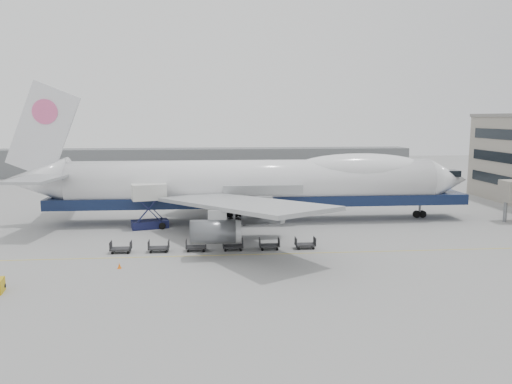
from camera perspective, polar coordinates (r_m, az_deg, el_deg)
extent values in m
plane|color=gray|center=(61.21, 0.70, -5.61)|extent=(260.00, 260.00, 0.00)
cube|color=gold|center=(55.44, 1.33, -7.11)|extent=(60.00, 0.15, 0.01)
cylinder|color=slate|center=(80.25, 26.59, -2.02)|extent=(0.50, 0.50, 3.00)
cube|color=slate|center=(129.61, -6.85, 3.42)|extent=(110.00, 8.00, 7.00)
cylinder|color=white|center=(71.90, -0.25, 1.15)|extent=(52.00, 6.40, 6.40)
cube|color=#101C3D|center=(72.36, 0.54, -0.86)|extent=(60.00, 5.76, 1.50)
cone|color=white|center=(79.74, 21.00, 1.31)|extent=(6.00, 6.40, 6.40)
cone|color=white|center=(75.64, -23.95, 1.23)|extent=(9.00, 6.40, 6.40)
ellipsoid|color=white|center=(74.63, 11.78, 2.60)|extent=(20.67, 5.78, 4.56)
cube|color=white|center=(74.69, -23.18, 6.51)|extent=(10.52, 0.50, 13.56)
cylinder|color=pink|center=(74.52, -22.92, 8.45)|extent=(3.40, 0.30, 3.40)
cube|color=#9EA0A3|center=(57.69, -2.03, -1.30)|extent=(20.35, 26.74, 2.26)
cube|color=#9EA0A3|center=(85.94, -3.05, 1.95)|extent=(20.35, 26.74, 2.26)
cylinder|color=#595B60|center=(90.85, -5.04, 0.89)|extent=(4.80, 2.60, 2.60)
cylinder|color=#595B60|center=(82.16, -0.84, 0.11)|extent=(4.80, 2.60, 2.60)
cylinder|color=#595B60|center=(62.51, 0.52, -2.58)|extent=(4.80, 2.60, 2.60)
cylinder|color=#595B60|center=(53.42, -4.97, -4.54)|extent=(4.80, 2.60, 2.60)
cylinder|color=slate|center=(78.72, 18.21, -1.92)|extent=(0.36, 0.36, 2.50)
cylinder|color=black|center=(78.84, 18.18, -2.42)|extent=(1.10, 0.45, 1.10)
cylinder|color=slate|center=(69.48, -2.51, -2.84)|extent=(0.36, 0.36, 2.50)
cylinder|color=black|center=(69.62, -2.51, -3.41)|extent=(1.10, 0.45, 1.10)
cylinder|color=slate|center=(75.36, -2.72, -1.94)|extent=(0.36, 0.36, 2.50)
cylinder|color=black|center=(75.49, -2.72, -2.47)|extent=(1.10, 0.45, 1.10)
cube|color=#161A43|center=(69.59, -12.03, -3.61)|extent=(5.30, 3.46, 1.07)
cube|color=silver|center=(68.80, -12.14, 0.03)|extent=(4.97, 3.55, 2.15)
cube|color=#161A43|center=(68.11, -12.20, -1.94)|extent=(3.41, 0.96, 3.85)
cube|color=#161A43|center=(70.20, -11.98, -1.62)|extent=(3.41, 0.96, 3.85)
cube|color=slate|center=(70.34, -11.99, 0.22)|extent=(2.56, 1.71, 0.15)
cylinder|color=black|center=(68.91, -13.57, -3.86)|extent=(0.88, 0.34, 0.88)
cylinder|color=black|center=(70.79, -13.35, -3.53)|extent=(0.88, 0.34, 0.88)
cylinder|color=black|center=(68.47, -10.66, -3.85)|extent=(0.88, 0.34, 0.88)
cylinder|color=black|center=(70.37, -10.51, -3.51)|extent=(0.88, 0.34, 0.88)
cylinder|color=black|center=(49.48, -27.16, -9.56)|extent=(0.78, 0.33, 0.78)
cone|color=orange|center=(52.15, -15.35, -8.11)|extent=(0.37, 0.37, 0.58)
cube|color=orange|center=(52.23, -15.34, -8.40)|extent=(0.39, 0.39, 0.03)
cube|color=#2D2D30|center=(57.87, -15.18, -6.29)|extent=(2.30, 1.35, 0.18)
cube|color=#2D2D30|center=(57.97, -16.27, -5.90)|extent=(0.08, 1.35, 0.90)
cube|color=#2D2D30|center=(57.58, -14.11, -5.91)|extent=(0.08, 1.35, 0.90)
cylinder|color=black|center=(57.58, -16.10, -6.71)|extent=(0.30, 0.12, 0.30)
cylinder|color=black|center=(58.62, -15.90, -6.43)|extent=(0.30, 0.12, 0.30)
cylinder|color=black|center=(57.28, -14.42, -6.72)|extent=(0.30, 0.12, 0.30)
cylinder|color=black|center=(58.32, -14.25, -6.44)|extent=(0.30, 0.12, 0.30)
cube|color=#2D2D30|center=(57.28, -11.05, -6.30)|extent=(2.30, 1.35, 0.18)
cube|color=#2D2D30|center=(57.31, -12.16, -5.91)|extent=(0.08, 1.35, 0.90)
cube|color=#2D2D30|center=(57.07, -9.96, -5.90)|extent=(0.08, 1.35, 0.90)
cylinder|color=black|center=(56.92, -11.96, -6.73)|extent=(0.30, 0.12, 0.30)
cylinder|color=black|center=(57.98, -11.83, -6.44)|extent=(0.30, 0.12, 0.30)
cylinder|color=black|center=(56.74, -10.24, -6.73)|extent=(0.30, 0.12, 0.30)
cylinder|color=black|center=(57.80, -10.15, -6.44)|extent=(0.30, 0.12, 0.30)
cube|color=#2D2D30|center=(56.99, -6.86, -6.27)|extent=(2.30, 1.35, 0.18)
cube|color=#2D2D30|center=(56.94, -7.98, -5.89)|extent=(0.08, 1.35, 0.90)
cube|color=#2D2D30|center=(56.86, -5.76, -5.87)|extent=(0.08, 1.35, 0.90)
cylinder|color=black|center=(56.57, -7.74, -6.72)|extent=(0.30, 0.12, 0.30)
cylinder|color=black|center=(57.63, -7.69, -6.43)|extent=(0.30, 0.12, 0.30)
cylinder|color=black|center=(56.51, -6.01, -6.70)|extent=(0.30, 0.12, 0.30)
cylinder|color=black|center=(57.58, -5.99, -6.41)|extent=(0.30, 0.12, 0.30)
cube|color=#2D2D30|center=(57.00, -2.65, -6.22)|extent=(2.30, 1.35, 0.18)
cube|color=#2D2D30|center=(56.87, -3.77, -5.84)|extent=(0.08, 1.35, 0.90)
cube|color=#2D2D30|center=(56.96, -1.55, -5.81)|extent=(0.08, 1.35, 0.90)
cylinder|color=black|center=(56.52, -3.49, -6.67)|extent=(0.30, 0.12, 0.30)
cylinder|color=black|center=(57.58, -3.53, -6.38)|extent=(0.30, 0.12, 0.30)
cylinder|color=black|center=(56.59, -1.76, -6.63)|extent=(0.30, 0.12, 0.30)
cylinder|color=black|center=(57.65, -1.83, -6.35)|extent=(0.30, 0.12, 0.30)
cube|color=#2D2D30|center=(57.32, 1.53, -6.13)|extent=(2.30, 1.35, 0.18)
cube|color=#2D2D30|center=(57.11, 0.43, -5.76)|extent=(0.08, 1.35, 0.90)
cube|color=#2D2D30|center=(57.35, 2.63, -5.71)|extent=(0.08, 1.35, 0.90)
cylinder|color=black|center=(56.78, 0.74, -6.58)|extent=(0.30, 0.12, 0.30)
cylinder|color=black|center=(57.84, 0.62, -6.30)|extent=(0.30, 0.12, 0.30)
cylinder|color=black|center=(56.97, 2.45, -6.53)|extent=(0.30, 0.12, 0.30)
cylinder|color=black|center=(58.03, 2.30, -6.25)|extent=(0.30, 0.12, 0.30)
cube|color=#2D2D30|center=(57.94, 5.64, -6.01)|extent=(2.30, 1.35, 0.18)
cube|color=#2D2D30|center=(57.64, 4.57, -5.66)|extent=(0.08, 1.35, 0.90)
cube|color=#2D2D30|center=(58.05, 6.72, -5.59)|extent=(0.08, 1.35, 0.90)
cylinder|color=black|center=(57.34, 4.90, -6.46)|extent=(0.30, 0.12, 0.30)
cylinder|color=black|center=(58.39, 4.72, -6.18)|extent=(0.30, 0.12, 0.30)
cylinder|color=black|center=(57.65, 6.58, -6.40)|extent=(0.30, 0.12, 0.30)
cylinder|color=black|center=(58.69, 6.36, -6.13)|extent=(0.30, 0.12, 0.30)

